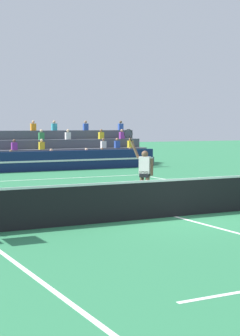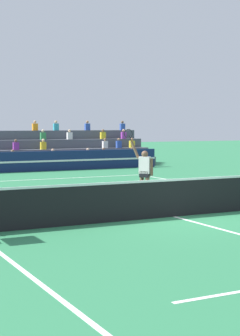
# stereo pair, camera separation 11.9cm
# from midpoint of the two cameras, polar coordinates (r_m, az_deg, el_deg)

# --- Properties ---
(ground_plane) EXTENTS (120.00, 120.00, 0.00)m
(ground_plane) POSITION_cam_midpoint_polar(r_m,az_deg,el_deg) (15.75, 5.73, -4.94)
(ground_plane) COLOR #2D7A4C
(court_lines) EXTENTS (11.10, 23.90, 0.01)m
(court_lines) POSITION_cam_midpoint_polar(r_m,az_deg,el_deg) (15.75, 5.73, -4.93)
(court_lines) COLOR white
(court_lines) RESTS_ON ground
(tennis_net) EXTENTS (12.00, 0.10, 1.10)m
(tennis_net) POSITION_cam_midpoint_polar(r_m,az_deg,el_deg) (15.68, 5.75, -2.98)
(tennis_net) COLOR #2D6B38
(tennis_net) RESTS_ON ground
(sponsor_banner_wall) EXTENTS (18.00, 0.26, 1.10)m
(sponsor_banner_wall) POSITION_cam_midpoint_polar(r_m,az_deg,el_deg) (30.73, -11.08, 0.59)
(sponsor_banner_wall) COLOR navy
(sponsor_banner_wall) RESTS_ON ground
(tennis_player) EXTENTS (0.74, 0.84, 2.47)m
(tennis_player) POSITION_cam_midpoint_polar(r_m,az_deg,el_deg) (18.41, 2.65, -0.48)
(tennis_player) COLOR brown
(tennis_player) RESTS_ON ground
(tennis_ball) EXTENTS (0.07, 0.07, 0.07)m
(tennis_ball) POSITION_cam_midpoint_polar(r_m,az_deg,el_deg) (20.93, 8.66, -2.56)
(tennis_ball) COLOR #C6DB33
(tennis_ball) RESTS_ON ground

